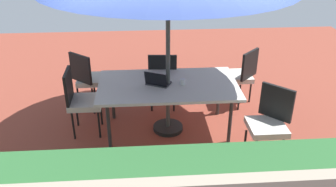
{
  "coord_description": "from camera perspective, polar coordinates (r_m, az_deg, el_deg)",
  "views": [
    {
      "loc": [
        0.32,
        4.5,
        2.92
      ],
      "look_at": [
        0.0,
        0.0,
        0.6
      ],
      "focal_mm": 38.12,
      "sensor_mm": 36.0,
      "label": 1
    }
  ],
  "objects": [
    {
      "name": "cup",
      "position": [
        4.97,
        2.34,
        1.87
      ],
      "size": [
        0.08,
        0.08,
        0.09
      ],
      "primitive_type": "cylinder",
      "color": "white",
      "rests_on": "dining_table"
    },
    {
      "name": "ground_plane",
      "position": [
        5.38,
        0.0,
        -5.83
      ],
      "size": [
        10.0,
        10.0,
        0.02
      ],
      "primitive_type": "cube",
      "color": "brown"
    },
    {
      "name": "dining_table",
      "position": [
        5.02,
        0.0,
        1.03
      ],
      "size": [
        1.95,
        1.09,
        0.75
      ],
      "color": "white",
      "rests_on": "ground_plane"
    },
    {
      "name": "chair_southwest",
      "position": [
        5.93,
        11.52,
        3.11
      ],
      "size": [
        0.59,
        0.59,
        0.98
      ],
      "rotation": [
        0.0,
        0.0,
        0.78
      ],
      "color": "silver",
      "rests_on": "ground_plane"
    },
    {
      "name": "chair_southeast",
      "position": [
        5.83,
        -12.54,
        2.57
      ],
      "size": [
        0.58,
        0.59,
        0.98
      ],
      "rotation": [
        0.0,
        0.0,
        5.58
      ],
      "color": "silver",
      "rests_on": "ground_plane"
    },
    {
      "name": "chair_east",
      "position": [
        5.19,
        -13.77,
        -0.79
      ],
      "size": [
        0.46,
        0.46,
        0.98
      ],
      "rotation": [
        0.0,
        0.0,
        4.73
      ],
      "color": "silver",
      "rests_on": "ground_plane"
    },
    {
      "name": "chair_northwest",
      "position": [
        4.7,
        15.89,
        -4.21
      ],
      "size": [
        0.59,
        0.59,
        0.98
      ],
      "rotation": [
        0.0,
        0.0,
        2.37
      ],
      "color": "silver",
      "rests_on": "ground_plane"
    },
    {
      "name": "chair_south",
      "position": [
        5.7,
        -0.84,
        2.66
      ],
      "size": [
        0.47,
        0.48,
        0.98
      ],
      "rotation": [
        0.0,
        0.0,
        -0.08
      ],
      "color": "silver",
      "rests_on": "ground_plane"
    },
    {
      "name": "laptop",
      "position": [
        4.96,
        -1.69,
        1.89
      ],
      "size": [
        0.39,
        0.36,
        0.21
      ],
      "rotation": [
        0.0,
        0.0,
        -0.45
      ],
      "color": "#2D2D33",
      "rests_on": "dining_table"
    }
  ]
}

